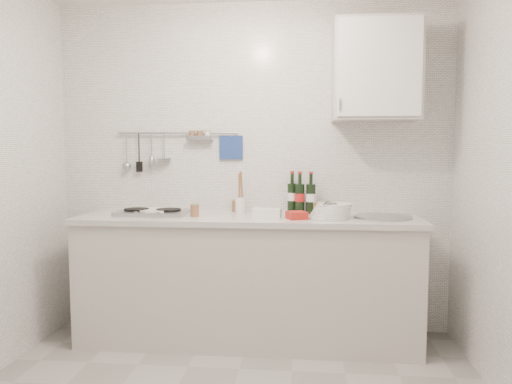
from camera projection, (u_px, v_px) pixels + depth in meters
back_wall at (252, 168)px, 3.84m from camera, size 3.00×0.02×2.50m
counter at (249, 282)px, 3.62m from camera, size 2.44×0.64×0.96m
wall_rail at (175, 145)px, 3.85m from camera, size 0.98×0.09×0.34m
wall_cabinet at (376, 71)px, 3.52m from camera, size 0.60×0.38×0.70m
plate_stack_hob at (156, 212)px, 3.65m from camera, size 0.29×0.29×0.04m
plate_stack_sink at (331, 211)px, 3.45m from camera, size 0.30×0.29×0.11m
wine_bottles at (301, 193)px, 3.71m from camera, size 0.21×0.13×0.31m
butter_dish at (267, 213)px, 3.52m from camera, size 0.20×0.12×0.06m
strawberry_punnet at (297, 215)px, 3.42m from camera, size 0.16×0.16×0.05m
utensil_crock at (240, 203)px, 3.75m from camera, size 0.08×0.08×0.31m
jar_a at (236, 205)px, 3.83m from camera, size 0.07×0.07×0.09m
jar_b at (317, 208)px, 3.67m from camera, size 0.07×0.07×0.09m
jar_c at (325, 210)px, 3.64m from camera, size 0.06×0.06×0.07m
jar_d at (195, 210)px, 3.54m from camera, size 0.06×0.06×0.09m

